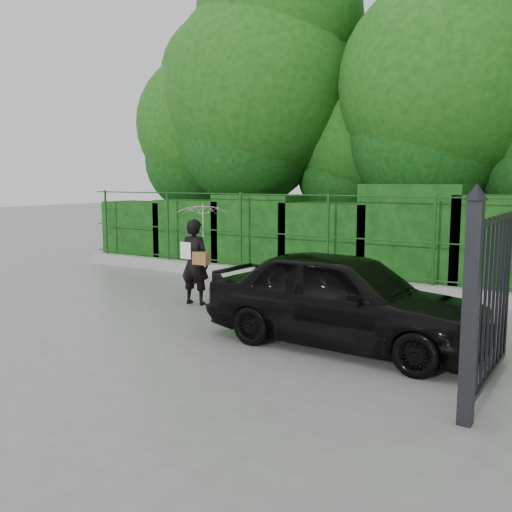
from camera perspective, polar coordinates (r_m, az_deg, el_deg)
The scene contains 8 objects.
ground at distance 9.22m, azimuth -7.42°, elevation -7.45°, with size 80.00×80.00×0.00m, color gray.
kerb at distance 12.88m, azimuth 5.51°, elevation -2.41°, with size 14.00×0.25×0.30m, color #9E9E99.
fence at distance 12.64m, azimuth 6.46°, elevation 2.19°, with size 14.13×0.06×1.80m.
hedge at distance 13.56m, azimuth 8.33°, elevation 1.66°, with size 14.20×1.20×2.30m.
trees at distance 15.42m, azimuth 15.37°, elevation 15.70°, with size 17.10×6.15×8.08m.
gate at distance 6.31m, azimuth 21.58°, elevation -3.90°, with size 0.22×2.33×2.36m.
woman at distance 10.89m, azimuth -5.63°, elevation 1.82°, with size 1.00×1.02×1.95m.
car at distance 8.30m, azimuth 8.77°, elevation -4.19°, with size 1.65×4.11×1.40m, color black.
Camera 1 is at (5.73, -6.81, 2.39)m, focal length 40.00 mm.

